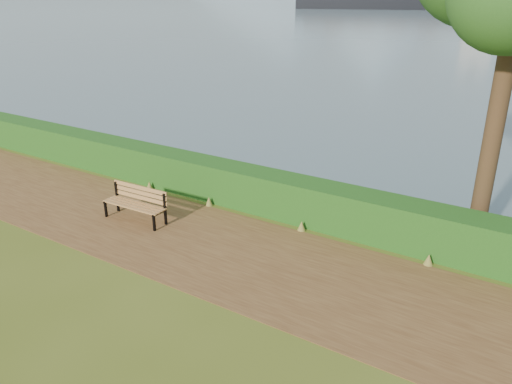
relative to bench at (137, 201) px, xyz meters
The scene contains 4 objects.
ground 2.14m from the bench, 12.34° to the right, with size 140.00×140.00×0.00m, color #495719.
path 2.10m from the bench, ahead, with size 40.00×3.40×0.01m, color #55351D.
hedge 2.97m from the bench, 46.59° to the left, with size 32.00×0.85×1.00m, color #133F12.
bench is the anchor object (origin of this frame).
Camera 1 is at (6.33, -7.29, 5.16)m, focal length 35.00 mm.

